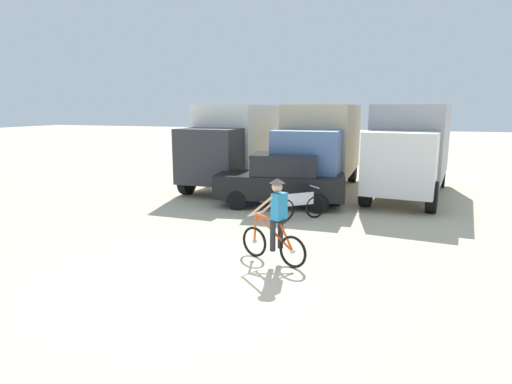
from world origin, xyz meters
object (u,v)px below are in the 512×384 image
(box_truck_tan_camper, at_px, (321,143))
(bicycle_spare, at_px, (300,207))
(sedan_parked, at_px, (281,180))
(supply_crate, at_px, (250,195))
(box_truck_white_box, at_px, (239,141))
(cyclist_orange_shirt, at_px, (275,224))
(box_truck_grey_hauler, at_px, (411,145))

(box_truck_tan_camper, xyz_separation_m, bicycle_spare, (0.42, -5.04, -1.48))
(sedan_parked, bearing_deg, box_truck_tan_camper, 80.03)
(supply_crate, bearing_deg, bicycle_spare, -36.48)
(box_truck_white_box, bearing_deg, bicycle_spare, -52.09)
(cyclist_orange_shirt, bearing_deg, box_truck_tan_camper, 95.29)
(box_truck_tan_camper, xyz_separation_m, cyclist_orange_shirt, (0.81, -8.75, -1.03))
(sedan_parked, bearing_deg, box_truck_white_box, 129.73)
(box_truck_white_box, distance_m, box_truck_tan_camper, 3.51)
(box_truck_grey_hauler, distance_m, supply_crate, 6.37)
(supply_crate, bearing_deg, box_truck_grey_hauler, 34.17)
(cyclist_orange_shirt, bearing_deg, sedan_parked, 105.07)
(bicycle_spare, relative_size, supply_crate, 2.18)
(sedan_parked, distance_m, bicycle_spare, 1.94)
(box_truck_grey_hauler, distance_m, sedan_parked, 5.38)
(box_truck_tan_camper, bearing_deg, box_truck_grey_hauler, 0.65)
(box_truck_grey_hauler, relative_size, cyclist_orange_shirt, 3.82)
(box_truck_grey_hauler, bearing_deg, sedan_parked, -138.40)
(box_truck_white_box, height_order, box_truck_grey_hauler, same)
(box_truck_white_box, xyz_separation_m, box_truck_tan_camper, (3.51, -0.02, 0.00))
(box_truck_grey_hauler, height_order, cyclist_orange_shirt, box_truck_grey_hauler)
(supply_crate, bearing_deg, sedan_parked, -2.44)
(box_truck_tan_camper, xyz_separation_m, sedan_parked, (-0.61, -3.47, -0.99))
(cyclist_orange_shirt, bearing_deg, box_truck_grey_hauler, 73.93)
(box_truck_white_box, height_order, box_truck_tan_camper, same)
(box_truck_tan_camper, relative_size, box_truck_grey_hauler, 0.98)
(box_truck_grey_hauler, relative_size, bicycle_spare, 5.36)
(box_truck_white_box, distance_m, box_truck_grey_hauler, 6.86)
(cyclist_orange_shirt, height_order, bicycle_spare, cyclist_orange_shirt)
(box_truck_tan_camper, relative_size, bicycle_spare, 5.25)
(box_truck_white_box, height_order, sedan_parked, box_truck_white_box)
(box_truck_white_box, xyz_separation_m, bicycle_spare, (3.94, -5.06, -1.48))
(box_truck_white_box, distance_m, supply_crate, 4.18)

